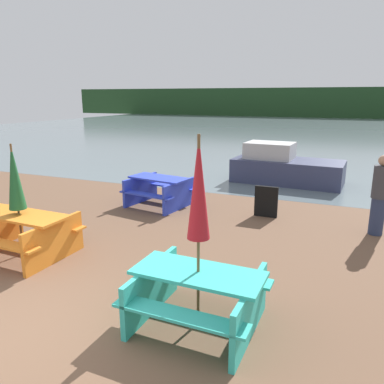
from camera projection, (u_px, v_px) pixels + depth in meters
ground_plane at (10, 336)px, 4.54m from camera, size 60.00×60.00×0.00m
water at (307, 129)px, 33.55m from camera, size 60.00×50.00×0.00m
far_treeline at (324, 103)px, 50.93m from camera, size 80.00×1.60×4.00m
picnic_table_teal at (198, 292)px, 4.67m from camera, size 1.64×1.41×0.73m
picnic_table_orange at (21, 230)px, 6.77m from camera, size 1.87×1.42×0.78m
picnic_table_blue at (159, 189)px, 9.85m from camera, size 1.75×1.61×0.77m
umbrella_darkgreen at (15, 177)px, 6.53m from camera, size 0.30×0.30×2.04m
umbrella_crimson at (199, 189)px, 4.34m from camera, size 0.28×0.28×2.41m
boat at (284, 167)px, 12.55m from camera, size 3.63×1.85×1.31m
person at (380, 195)px, 7.69m from camera, size 0.34×0.34×1.68m
signboard at (266, 202)px, 8.95m from camera, size 0.55×0.08×0.75m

